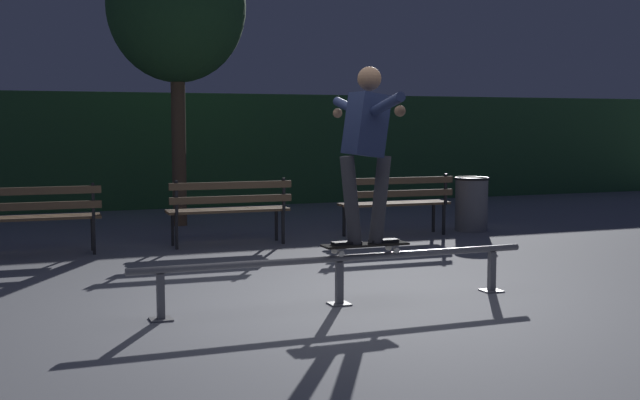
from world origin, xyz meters
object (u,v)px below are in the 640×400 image
Objects in this scene: skateboarder at (366,139)px; park_bench_leftmost at (32,212)px; trash_can at (471,203)px; park_bench_right_center at (397,199)px; tree_behind_benches at (177,7)px; park_bench_left_center at (229,205)px; grind_rail at (339,267)px; skateboard at (365,245)px.

skateboarder is 4.66m from park_bench_leftmost.
trash_can is at bearing 1.43° from park_bench_leftmost.
skateboarder is 5.25m from trash_can.
trash_can is at bearing 6.67° from park_bench_right_center.
tree_behind_benches reaches higher than skateboarder.
park_bench_left_center is (-0.29, 3.67, -0.91)m from skateboarder.
park_bench_leftmost reaches higher than trash_can.
park_bench_right_center is at bearing 0.00° from park_bench_leftmost.
grind_rail is at bearing -133.98° from trash_can.
park_bench_left_center is 1.00× the size of park_bench_right_center.
park_bench_left_center is 3.74m from trash_can.
grind_rail is at bearing 180.00° from skateboard.
park_bench_leftmost is at bearing 126.43° from skateboarder.
tree_behind_benches is 5.37m from trash_can.
skateboard is 0.98× the size of trash_can.
tree_behind_benches is (-0.20, 2.33, 2.83)m from park_bench_left_center.
park_bench_left_center is 2.01× the size of trash_can.
park_bench_right_center is (2.42, 0.00, 0.00)m from park_bench_left_center.
skateboarder is 0.97× the size of park_bench_leftmost.
skateboard is 0.17× the size of tree_behind_benches.
tree_behind_benches is 5.69× the size of trash_can.
skateboard is at bearing -120.17° from park_bench_right_center.
park_bench_right_center reaches higher than grind_rail.
park_bench_leftmost and park_bench_right_center have the same top height.
park_bench_left_center is 3.67m from tree_behind_benches.
park_bench_right_center is 1.32m from trash_can.
skateboarder is 4.35m from park_bench_right_center.
skateboarder reaches higher than grind_rail.
skateboard is 6.67m from tree_behind_benches.
park_bench_leftmost is 4.85m from park_bench_right_center.
park_bench_right_center is (2.13, 3.67, -0.91)m from skateboarder.
park_bench_left_center is at bearing 94.46° from skateboard.
park_bench_right_center reaches higher than trash_can.
park_bench_left_center reaches higher than skateboard.
park_bench_left_center is (-0.29, 3.67, 0.02)m from skateboard.
park_bench_leftmost is (-2.71, 3.67, -0.91)m from skateboarder.
skateboarder reaches higher than park_bench_left_center.
grind_rail is 2.36× the size of skateboarder.
skateboarder is (0.25, -0.00, 1.11)m from grind_rail.
skateboarder reaches higher than skateboard.
skateboard is 0.48× the size of park_bench_leftmost.
park_bench_left_center is 0.35× the size of tree_behind_benches.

